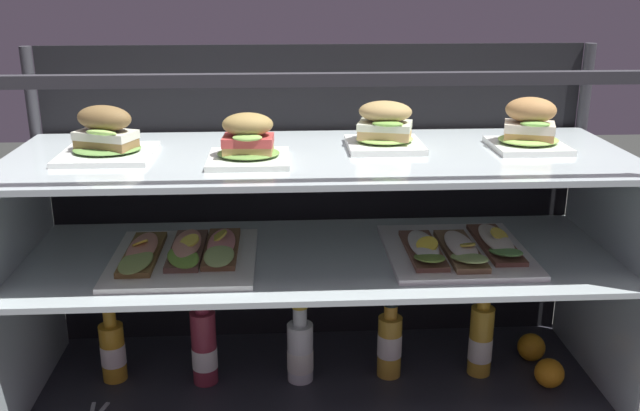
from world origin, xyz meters
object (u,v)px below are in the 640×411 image
at_px(juice_bottle_front_left_end, 204,346).
at_px(juice_bottle_front_right_end, 390,343).
at_px(open_sandwich_tray_mid_left, 460,249).
at_px(plated_roll_sandwich_near_left_corner, 529,129).
at_px(juice_bottle_tucked_behind, 300,351).
at_px(plated_roll_sandwich_near_right_corner, 385,129).
at_px(open_sandwich_tray_center, 183,254).
at_px(juice_bottle_front_second, 481,340).
at_px(plated_roll_sandwich_mid_left, 105,139).
at_px(orange_fruit_beside_bottles, 549,373).
at_px(juice_bottle_near_post, 113,350).
at_px(orange_fruit_near_left_post, 531,347).
at_px(plated_roll_sandwich_far_right, 248,143).

distance_m(juice_bottle_front_left_end, juice_bottle_front_right_end, 0.48).
bearing_deg(open_sandwich_tray_mid_left, plated_roll_sandwich_near_left_corner, 16.78).
bearing_deg(juice_bottle_front_right_end, plated_roll_sandwich_near_left_corner, -1.68).
xyz_separation_m(juice_bottle_front_left_end, juice_bottle_tucked_behind, (0.25, -0.00, -0.02)).
distance_m(plated_roll_sandwich_near_right_corner, open_sandwich_tray_center, 0.57).
height_order(juice_bottle_tucked_behind, juice_bottle_front_second, juice_bottle_front_second).
bearing_deg(juice_bottle_tucked_behind, plated_roll_sandwich_near_left_corner, -0.03).
xyz_separation_m(juice_bottle_front_left_end, juice_bottle_front_right_end, (0.48, 0.01, -0.01)).
height_order(plated_roll_sandwich_mid_left, orange_fruit_beside_bottles, plated_roll_sandwich_mid_left).
bearing_deg(juice_bottle_front_right_end, plated_roll_sandwich_near_right_corner, 143.56).
relative_size(open_sandwich_tray_center, juice_bottle_tucked_behind, 1.63).
relative_size(juice_bottle_front_left_end, juice_bottle_front_second, 1.09).
distance_m(plated_roll_sandwich_near_left_corner, orange_fruit_beside_bottles, 0.63).
bearing_deg(plated_roll_sandwich_near_right_corner, plated_roll_sandwich_near_left_corner, -4.78).
bearing_deg(orange_fruit_beside_bottles, plated_roll_sandwich_near_right_corner, 167.08).
distance_m(juice_bottle_near_post, orange_fruit_near_left_post, 1.12).
relative_size(plated_roll_sandwich_near_left_corner, open_sandwich_tray_center, 0.48).
distance_m(plated_roll_sandwich_mid_left, juice_bottle_front_right_end, 0.88).
xyz_separation_m(open_sandwich_tray_center, orange_fruit_near_left_post, (0.91, 0.11, -0.34)).
bearing_deg(plated_roll_sandwich_mid_left, open_sandwich_tray_mid_left, -1.58).
xyz_separation_m(plated_roll_sandwich_far_right, juice_bottle_front_second, (0.59, 0.09, -0.56)).
bearing_deg(orange_fruit_beside_bottles, orange_fruit_near_left_post, 90.43).
xyz_separation_m(juice_bottle_near_post, orange_fruit_near_left_post, (1.12, 0.03, -0.05)).
height_order(juice_bottle_tucked_behind, orange_fruit_beside_bottles, juice_bottle_tucked_behind).
distance_m(plated_roll_sandwich_near_right_corner, juice_bottle_front_second, 0.62).
distance_m(plated_roll_sandwich_mid_left, juice_bottle_front_second, 1.07).
distance_m(juice_bottle_front_left_end, juice_bottle_tucked_behind, 0.25).
bearing_deg(plated_roll_sandwich_near_right_corner, juice_bottle_front_left_end, -176.87).
xyz_separation_m(plated_roll_sandwich_mid_left, orange_fruit_near_left_post, (1.07, 0.09, -0.62)).
height_order(juice_bottle_front_left_end, juice_bottle_front_right_end, juice_bottle_front_left_end).
bearing_deg(juice_bottle_front_left_end, plated_roll_sandwich_mid_left, -171.13).
height_order(open_sandwich_tray_center, orange_fruit_beside_bottles, open_sandwich_tray_center).
xyz_separation_m(plated_roll_sandwich_mid_left, open_sandwich_tray_mid_left, (0.83, -0.02, -0.28)).
bearing_deg(juice_bottle_front_second, juice_bottle_front_left_end, -179.97).
relative_size(open_sandwich_tray_mid_left, juice_bottle_front_left_end, 1.38).
relative_size(juice_bottle_near_post, juice_bottle_tucked_behind, 0.97).
relative_size(juice_bottle_near_post, juice_bottle_front_left_end, 0.82).
bearing_deg(juice_bottle_tucked_behind, juice_bottle_near_post, 176.48).
relative_size(plated_roll_sandwich_near_left_corner, juice_bottle_front_second, 0.72).
xyz_separation_m(plated_roll_sandwich_near_right_corner, orange_fruit_near_left_post, (0.43, 0.03, -0.62)).
distance_m(open_sandwich_tray_mid_left, orange_fruit_beside_bottles, 0.42).
bearing_deg(plated_roll_sandwich_mid_left, juice_bottle_front_right_end, 3.01).
xyz_separation_m(plated_roll_sandwich_near_left_corner, juice_bottle_tucked_behind, (-0.55, 0.00, -0.58)).
relative_size(juice_bottle_near_post, juice_bottle_front_second, 0.89).
relative_size(plated_roll_sandwich_near_right_corner, juice_bottle_front_second, 0.75).
height_order(open_sandwich_tray_mid_left, juice_bottle_near_post, open_sandwich_tray_mid_left).
bearing_deg(open_sandwich_tray_mid_left, orange_fruit_near_left_post, 24.21).
bearing_deg(juice_bottle_front_right_end, juice_bottle_front_second, -1.22).
bearing_deg(plated_roll_sandwich_far_right, juice_bottle_near_post, 162.98).
relative_size(plated_roll_sandwich_far_right, plated_roll_sandwich_near_right_corner, 1.01).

